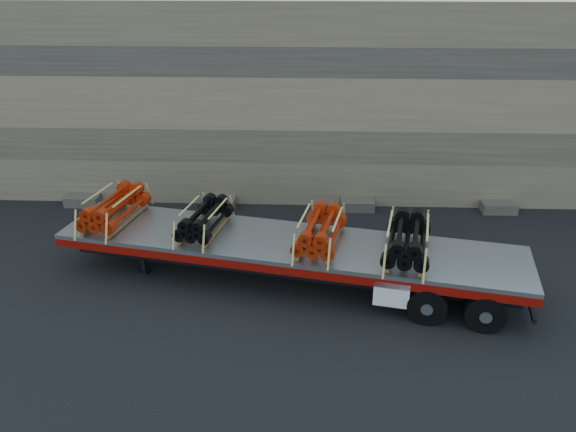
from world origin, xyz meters
name	(u,v)px	position (x,y,z in m)	size (l,w,h in m)	color
ground	(299,275)	(0.00, 0.00, 0.00)	(120.00, 120.00, 0.00)	black
rock_wall	(304,101)	(0.00, 6.50, 3.50)	(44.00, 3.00, 7.00)	#7A6B54
trailer	(287,261)	(-0.31, -0.30, 0.64)	(12.70, 2.44, 1.27)	#9FA1A6
bundle_front	(115,208)	(-5.34, 0.73, 1.68)	(1.15, 2.29, 0.81)	#AB2309
bundle_midfront	(204,220)	(-2.64, 0.18, 1.63)	(1.02, 2.05, 0.73)	black
bundle_midrear	(320,231)	(0.57, -0.48, 1.66)	(1.10, 2.20, 0.78)	#AB2309
bundle_rear	(407,240)	(2.80, -0.93, 1.68)	(1.15, 2.29, 0.81)	black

